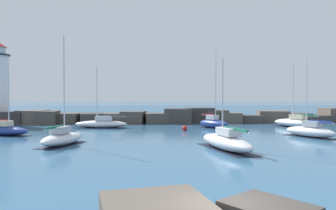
% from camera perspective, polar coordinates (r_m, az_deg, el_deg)
% --- Properties ---
extents(open_sea_beyond, '(400.00, 116.00, 0.01)m').
position_cam_1_polar(open_sea_beyond, '(116.20, -2.57, -0.80)').
color(open_sea_beyond, '#235175').
rests_on(open_sea_beyond, ground).
extents(breakwater_jetty, '(64.87, 6.97, 2.58)m').
position_cam_1_polar(breakwater_jetty, '(56.51, 0.87, -2.10)').
color(breakwater_jetty, brown).
rests_on(breakwater_jetty, ground).
extents(sailboat_moored_0, '(4.47, 6.54, 8.79)m').
position_cam_1_polar(sailboat_moored_0, '(39.95, 23.50, -4.16)').
color(sailboat_moored_0, silver).
rests_on(sailboat_moored_0, ground).
extents(sailboat_moored_1, '(3.89, 8.48, 7.87)m').
position_cam_1_polar(sailboat_moored_1, '(28.38, 10.05, -6.25)').
color(sailboat_moored_1, silver).
rests_on(sailboat_moored_1, ground).
extents(sailboat_moored_2, '(5.58, 8.06, 9.56)m').
position_cam_1_polar(sailboat_moored_2, '(51.88, 21.43, -2.85)').
color(sailboat_moored_2, white).
rests_on(sailboat_moored_2, ground).
extents(sailboat_moored_3, '(7.68, 2.96, 8.79)m').
position_cam_1_polar(sailboat_moored_3, '(48.49, -11.55, -3.17)').
color(sailboat_moored_3, white).
rests_on(sailboat_moored_3, ground).
extents(sailboat_moored_4, '(6.37, 4.07, 7.57)m').
position_cam_1_polar(sailboat_moored_4, '(42.66, -26.42, -3.91)').
color(sailboat_moored_4, navy).
rests_on(sailboat_moored_4, ground).
extents(sailboat_moored_5, '(4.39, 5.95, 11.09)m').
position_cam_1_polar(sailboat_moored_5, '(47.60, 7.92, -3.11)').
color(sailboat_moored_5, navy).
rests_on(sailboat_moored_5, ground).
extents(sailboat_moored_7, '(3.86, 6.31, 10.24)m').
position_cam_1_polar(sailboat_moored_7, '(32.10, -18.02, -5.47)').
color(sailboat_moored_7, white).
rests_on(sailboat_moored_7, ground).
extents(mooring_buoy_orange_near, '(0.70, 0.70, 0.90)m').
position_cam_1_polar(mooring_buoy_orange_near, '(43.40, 2.93, -4.06)').
color(mooring_buoy_orange_near, red).
rests_on(mooring_buoy_orange_near, ground).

